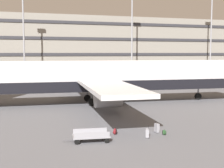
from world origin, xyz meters
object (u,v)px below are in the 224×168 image
airliner (97,78)px  suitcase_upright (157,128)px  backpack_silver (164,132)px  suitcase_black (147,133)px  backpack_navy (115,132)px  baggage_cart (91,136)px

airliner → suitcase_upright: airliner is taller
backpack_silver → suitcase_black: bearing=-167.9°
suitcase_black → suitcase_upright: bearing=40.4°
suitcase_black → suitcase_upright: (1.30, 1.11, 0.03)m
backpack_navy → baggage_cart: size_ratio=0.16×
suitcase_black → backpack_navy: size_ratio=1.66×
suitcase_black → backpack_navy: (-2.03, 1.60, -0.12)m
airliner → suitcase_black: (-0.49, -16.47, -2.86)m
baggage_cart → suitcase_black: bearing=-3.6°
suitcase_upright → backpack_navy: 3.37m
airliner → backpack_silver: size_ratio=92.28×
suitcase_upright → airliner: bearing=93.0°
suitcase_black → suitcase_upright: 1.71m
suitcase_upright → backpack_silver: bearing=-71.4°
suitcase_black → backpack_silver: bearing=12.1°
suitcase_upright → backpack_silver: 0.84m
airliner → suitcase_upright: (0.81, -15.36, -2.82)m
airliner → baggage_cart: (-4.73, -16.20, -2.79)m
backpack_navy → baggage_cart: bearing=-149.0°
airliner → backpack_silver: 16.45m
suitcase_black → backpack_silver: 1.60m
backpack_silver → baggage_cart: 5.81m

